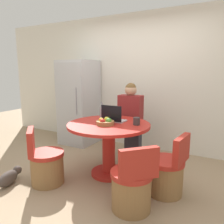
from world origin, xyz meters
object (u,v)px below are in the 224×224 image
Objects in this scene: chair_near_right_corner at (132,187)px; fruit_bowl at (105,122)px; chair_near_left_corner at (46,165)px; chair_right_side at (167,173)px; refrigerator at (79,103)px; bottle at (102,113)px; laptop at (113,118)px; cat at (9,177)px; person_seated at (131,117)px; dining_table at (109,138)px.

fruit_bowl reaches higher than chair_near_right_corner.
chair_right_side is at bearing -116.40° from chair_near_left_corner.
bottle is at bearing -37.99° from refrigerator.
laptop is at bearing -84.38° from chair_near_left_corner.
refrigerator reaches higher than cat.
cat is (-0.81, -1.09, -0.78)m from bottle.
refrigerator is 1.88m from chair_near_left_corner.
refrigerator is at bearing -6.85° from cat.
chair_right_side is at bearing 133.58° from person_seated.
refrigerator is at bearing 139.19° from fruit_bowl.
fruit_bowl reaches higher than dining_table.
laptop is 0.23m from fruit_bowl.
dining_table is 3.62× the size of laptop.
chair_near_right_corner is 1.00m from fruit_bowl.
fruit_bowl is (-0.01, -0.23, -0.02)m from laptop.
cat is (-1.92, -0.79, -0.16)m from chair_right_side.
chair_near_left_corner is 3.07× the size of fruit_bowl.
fruit_bowl is at bearing -84.40° from chair_right_side.
refrigerator is 1.69m from fruit_bowl.
chair_near_left_corner is (0.66, -1.65, -0.60)m from refrigerator.
fruit_bowl is at bearing -51.53° from bottle.
chair_near_right_corner is 2.35× the size of laptop.
cat is (-1.04, -0.90, -0.46)m from dining_table.
chair_near_right_corner is 1.63m from person_seated.
refrigerator is at bearing -34.32° from laptop.
chair_right_side and chair_near_left_corner have the same top height.
cat is (-1.03, -0.81, -0.71)m from fruit_bowl.
chair_near_left_corner is 2.35× the size of laptop.
chair_near_left_corner is at bearing -71.92° from cat.
refrigerator is at bearing -110.30° from chair_right_side.
laptop is at bearing -34.32° from refrigerator.
person_seated is 4.96× the size of bottle.
chair_right_side is at bearing -27.49° from refrigerator.
dining_table is at bearing -39.95° from bottle.
chair_near_left_corner is 0.59× the size of person_seated.
chair_right_side is at bearing -7.19° from dining_table.
bottle reaches higher than dining_table.
bottle is at bearing 128.47° from fruit_bowl.
chair_near_left_corner is at bearing -63.60° from chair_right_side.
chair_right_side is 1.30m from bottle.
person_seated reaches higher than chair_near_right_corner.
laptop is at bearing 89.99° from dining_table.
chair_near_right_corner is at bearing -18.56° from chair_right_side.
laptop reaches higher than chair_right_side.
person_seated is at bearing -111.81° from chair_near_right_corner.
chair_right_side is 1.04m from fruit_bowl.
cat is at bearing -82.72° from refrigerator.
fruit_bowl is at bearing -85.40° from chair_near_right_corner.
chair_near_left_corner is (-1.50, -0.52, 0.00)m from chair_right_side.
dining_table is at bearing 89.99° from laptop.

